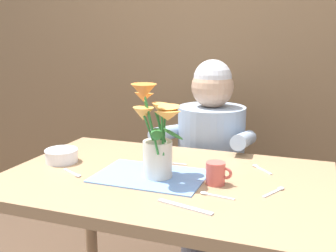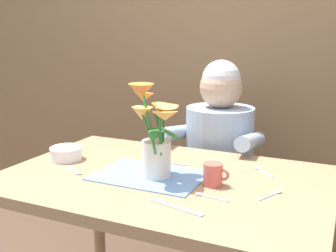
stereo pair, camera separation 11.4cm
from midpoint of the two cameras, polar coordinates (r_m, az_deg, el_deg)
wood_panel_backdrop at (r=2.43m, az=11.69°, el=12.41°), size 4.00×0.10×2.50m
dining_table at (r=1.55m, az=1.55°, el=-10.44°), size 1.20×0.80×0.74m
seated_person at (r=2.12m, az=8.64°, el=-6.44°), size 0.45×0.47×1.14m
striped_placemat at (r=1.51m, az=-0.44°, el=-6.99°), size 0.40×0.28×0.00m
flower_vase at (r=1.45m, az=0.47°, el=-0.83°), size 0.24×0.23×0.35m
ceramic_bowl at (r=1.74m, az=-12.32°, el=-3.70°), size 0.14×0.14×0.06m
dinner_knife at (r=1.25m, az=3.87°, el=-11.37°), size 0.19×0.06×0.00m
tea_cup at (r=1.43m, az=8.68°, el=-6.77°), size 0.09×0.07×0.08m
spoon_0 at (r=1.58m, az=-10.84°, el=-6.34°), size 0.11×0.07×0.01m
spoon_1 at (r=1.66m, az=2.21°, el=-5.21°), size 0.12×0.02×0.01m
spoon_2 at (r=1.62m, az=14.97°, el=-6.04°), size 0.09×0.10×0.01m
spoon_3 at (r=1.41m, az=16.95°, el=-9.13°), size 0.07×0.11×0.01m
spoon_4 at (r=1.34m, az=7.84°, el=-9.75°), size 0.12×0.03×0.01m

